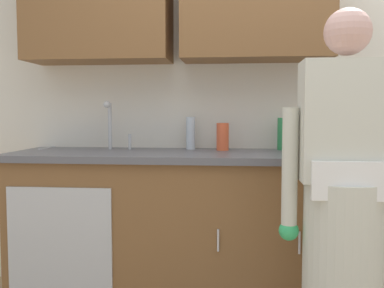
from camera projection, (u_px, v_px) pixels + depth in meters
The scene contains 10 objects.
kitchen_wall_with_uppers at pixel (242, 67), 2.84m from camera, with size 4.80×0.44×2.70m.
counter_cabinet at pixel (173, 231), 2.66m from camera, with size 1.90×0.62×0.90m.
countertop at pixel (173, 155), 2.63m from camera, with size 1.96×0.66×0.04m, color #595960.
sink at pixel (110, 154), 2.67m from camera, with size 0.50×0.36×0.35m.
person_at_sink at pixel (343, 224), 1.90m from camera, with size 0.55×0.34×1.62m.
bottle_water_tall at pixel (223, 137), 2.73m from camera, with size 0.08×0.08×0.17m, color #E05933.
bottle_cleaner_spray at pixel (191, 133), 2.82m from camera, with size 0.06×0.06×0.21m, color silver.
bottle_dish_liquid at pixel (283, 134), 2.76m from camera, with size 0.07×0.07×0.20m, color #2D8C4C.
cup_by_sink at pixel (295, 143), 2.60m from camera, with size 0.08×0.08×0.11m, color #B24C47.
knife_on_counter at pixel (48, 148), 2.91m from camera, with size 0.24×0.02×0.01m, color silver.
Camera 1 is at (-0.18, -1.89, 1.18)m, focal length 40.63 mm.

